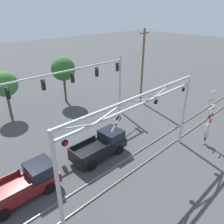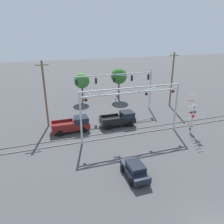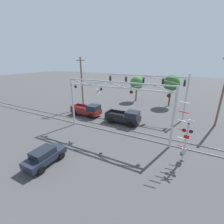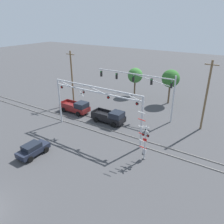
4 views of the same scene
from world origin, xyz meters
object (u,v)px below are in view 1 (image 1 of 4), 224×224
background_tree_far_left_verge (63,69)px  utility_pole_right (142,66)px  background_tree_beyond_span (5,84)px  crossing_gantry (138,122)px  crossing_signal_mast (208,125)px  traffic_signal_span (93,79)px  pickup_truck_lead (102,145)px  pickup_truck_following (25,183)px

background_tree_far_left_verge → utility_pole_right: bearing=-44.9°
background_tree_beyond_span → crossing_gantry: bearing=-80.0°
background_tree_beyond_span → background_tree_far_left_verge: (7.53, -0.68, 0.58)m
utility_pole_right → background_tree_beyond_span: (-15.08, 8.21, -0.97)m
crossing_signal_mast → traffic_signal_span: size_ratio=0.42×
traffic_signal_span → background_tree_beyond_span: bearing=127.8°
background_tree_far_left_verge → pickup_truck_lead: bearing=-109.7°
traffic_signal_span → pickup_truck_lead: bearing=-124.1°
pickup_truck_following → background_tree_far_left_verge: bearing=47.7°
crossing_gantry → pickup_truck_following: size_ratio=2.62×
crossing_signal_mast → background_tree_far_left_verge: (-3.68, 18.80, 2.59)m
pickup_truck_lead → utility_pole_right: utility_pole_right is taller
crossing_gantry → background_tree_far_left_verge: 17.41m
traffic_signal_span → utility_pole_right: bearing=1.0°
background_tree_beyond_span → pickup_truck_lead: bearing=-78.1°
crossing_signal_mast → pickup_truck_lead: size_ratio=1.12×
pickup_truck_lead → pickup_truck_following: same height
traffic_signal_span → pickup_truck_following: (-10.61, -5.14, -4.29)m
traffic_signal_span → pickup_truck_lead: (-3.61, -5.32, -4.30)m
crossing_gantry → crossing_signal_mast: 8.78m
crossing_gantry → pickup_truck_lead: (-0.21, 3.82, -3.79)m
crossing_signal_mast → utility_pole_right: 12.28m
crossing_signal_mast → background_tree_beyond_span: size_ratio=1.02×
pickup_truck_lead → utility_pole_right: (12.21, 5.48, 4.13)m
utility_pole_right → pickup_truck_lead: bearing=-155.8°
utility_pole_right → background_tree_beyond_span: utility_pole_right is taller
crossing_gantry → crossing_signal_mast: size_ratio=2.38×
traffic_signal_span → pickup_truck_following: traffic_signal_span is taller
crossing_gantry → crossing_signal_mast: (8.13, -1.98, -2.64)m
pickup_truck_following → traffic_signal_span: bearing=25.9°
traffic_signal_span → utility_pole_right: (8.60, 0.15, -0.17)m
background_tree_far_left_verge → crossing_gantry: bearing=-104.8°
background_tree_beyond_span → background_tree_far_left_verge: bearing=-5.2°
crossing_signal_mast → pickup_truck_lead: bearing=145.2°
pickup_truck_lead → traffic_signal_span: bearing=55.9°
crossing_signal_mast → background_tree_far_left_verge: background_tree_far_left_verge is taller
crossing_signal_mast → pickup_truck_following: (-15.35, 5.98, -1.15)m
crossing_gantry → background_tree_far_left_verge: (4.45, 16.83, -0.05)m
crossing_gantry → utility_pole_right: bearing=37.8°
crossing_gantry → background_tree_far_left_verge: crossing_gantry is taller
pickup_truck_following → background_tree_beyond_span: size_ratio=0.92×
crossing_signal_mast → utility_pole_right: utility_pole_right is taller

